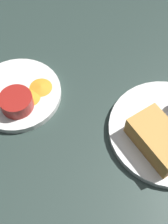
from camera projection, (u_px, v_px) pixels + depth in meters
The scene contains 6 objects.
ground_plane at pixel (106, 139), 65.94cm from camera, with size 110.00×110.00×3.00cm, color #283833.
plate_sandwich_main at pixel (167, 131), 64.47cm from camera, with size 26.01×26.01×1.60cm, color silver.
sandwich_half_near at pixel (159, 140), 59.73cm from camera, with size 14.70×10.99×4.80cm.
plate_chips_companion at pixel (18, 94), 69.69cm from camera, with size 20.67×20.67×1.60cm, color silver.
ramekin_light_gravy at pixel (16, 101), 65.38cm from camera, with size 7.43×7.43×3.35cm.
plantain_chip_scatter at pixel (32, 93), 68.50cm from camera, with size 7.15×10.01×0.60cm.
Camera 1 is at (-15.39, 25.60, 57.81)cm, focal length 47.07 mm.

